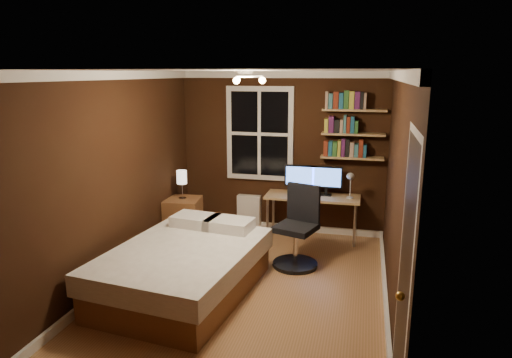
% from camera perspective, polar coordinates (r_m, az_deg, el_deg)
% --- Properties ---
extents(floor, '(4.20, 4.20, 0.00)m').
position_cam_1_polar(floor, '(5.57, -0.94, -13.25)').
color(floor, brown).
rests_on(floor, ground).
extents(wall_back, '(3.20, 0.04, 2.50)m').
position_cam_1_polar(wall_back, '(7.15, 3.27, 3.24)').
color(wall_back, black).
rests_on(wall_back, ground).
extents(wall_left, '(0.04, 4.20, 2.50)m').
position_cam_1_polar(wall_left, '(5.75, -16.62, 0.26)').
color(wall_left, black).
rests_on(wall_left, ground).
extents(wall_right, '(0.04, 4.20, 2.50)m').
position_cam_1_polar(wall_right, '(4.99, 17.07, -1.68)').
color(wall_right, black).
rests_on(wall_right, ground).
extents(ceiling, '(3.20, 4.20, 0.02)m').
position_cam_1_polar(ceiling, '(4.99, -1.05, 13.40)').
color(ceiling, white).
rests_on(ceiling, wall_back).
extents(window, '(1.06, 0.06, 1.46)m').
position_cam_1_polar(window, '(7.14, 0.47, 5.68)').
color(window, silver).
rests_on(window, wall_back).
extents(door, '(0.03, 0.82, 2.05)m').
position_cam_1_polar(door, '(3.60, 17.97, -11.33)').
color(door, black).
rests_on(door, ground).
extents(door_knob, '(0.06, 0.06, 0.06)m').
position_cam_1_polar(door_knob, '(3.34, 17.59, -13.80)').
color(door_knob, gold).
rests_on(door_knob, door).
extents(ceiling_fixture, '(0.44, 0.44, 0.18)m').
position_cam_1_polar(ceiling_fixture, '(4.90, -1.35, 12.23)').
color(ceiling_fixture, beige).
rests_on(ceiling_fixture, ceiling).
extents(bookshelf_lower, '(0.92, 0.22, 0.03)m').
position_cam_1_polar(bookshelf_lower, '(6.92, 11.92, 2.64)').
color(bookshelf_lower, '#9C7C4B').
rests_on(bookshelf_lower, wall_back).
extents(books_row_lower, '(0.60, 0.16, 0.23)m').
position_cam_1_polar(books_row_lower, '(6.90, 11.97, 3.71)').
color(books_row_lower, maroon).
rests_on(books_row_lower, bookshelf_lower).
extents(bookshelf_middle, '(0.92, 0.22, 0.03)m').
position_cam_1_polar(bookshelf_middle, '(6.87, 12.06, 5.52)').
color(bookshelf_middle, '#9C7C4B').
rests_on(bookshelf_middle, wall_back).
extents(books_row_middle, '(0.48, 0.16, 0.23)m').
position_cam_1_polar(books_row_middle, '(6.85, 12.11, 6.59)').
color(books_row_middle, '#1B577A').
rests_on(books_row_middle, bookshelf_middle).
extents(bookshelf_upper, '(0.92, 0.22, 0.03)m').
position_cam_1_polar(bookshelf_upper, '(6.83, 12.20, 8.42)').
color(bookshelf_upper, '#9C7C4B').
rests_on(bookshelf_upper, wall_back).
extents(books_row_upper, '(0.54, 0.16, 0.23)m').
position_cam_1_polar(books_row_upper, '(6.82, 12.25, 9.51)').
color(books_row_upper, '#2E632A').
rests_on(books_row_upper, bookshelf_upper).
extents(bed, '(1.70, 2.19, 0.69)m').
position_cam_1_polar(bed, '(5.37, -8.94, -11.02)').
color(bed, brown).
rests_on(bed, ground).
extents(nightstand, '(0.56, 0.56, 0.63)m').
position_cam_1_polar(nightstand, '(7.03, -9.08, -4.93)').
color(nightstand, brown).
rests_on(nightstand, ground).
extents(bedside_lamp, '(0.15, 0.15, 0.44)m').
position_cam_1_polar(bedside_lamp, '(6.89, -9.24, -0.71)').
color(bedside_lamp, '#F0E0CD').
rests_on(bedside_lamp, nightstand).
extents(radiator, '(0.37, 0.13, 0.56)m').
position_cam_1_polar(radiator, '(7.39, -0.87, -4.17)').
color(radiator, silver).
rests_on(radiator, ground).
extents(desk, '(1.41, 0.53, 0.67)m').
position_cam_1_polar(desk, '(6.94, 7.07, -2.58)').
color(desk, '#9C7C4B').
rests_on(desk, ground).
extents(monitor_left, '(0.48, 0.12, 0.45)m').
position_cam_1_polar(monitor_left, '(6.96, 5.53, -0.06)').
color(monitor_left, black).
rests_on(monitor_left, desk).
extents(monitor_right, '(0.48, 0.12, 0.45)m').
position_cam_1_polar(monitor_right, '(6.92, 8.80, -0.23)').
color(monitor_right, black).
rests_on(monitor_right, desk).
extents(desk_lamp, '(0.14, 0.32, 0.44)m').
position_cam_1_polar(desk_lamp, '(6.73, 11.69, -0.77)').
color(desk_lamp, silver).
rests_on(desk_lamp, desk).
extents(office_chair, '(0.60, 0.60, 1.06)m').
position_cam_1_polar(office_chair, '(6.01, 5.21, -6.99)').
color(office_chair, black).
rests_on(office_chair, ground).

